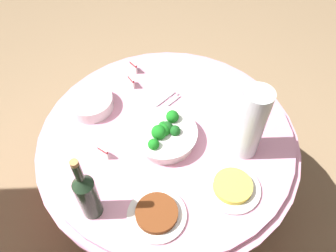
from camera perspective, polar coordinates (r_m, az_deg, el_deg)
ground_plane at (r=2.11m, az=-0.00°, el=-13.44°), size 6.00×6.00×0.00m
buffet_table at (r=1.78m, az=-0.00°, el=-8.33°), size 1.16×1.16×0.74m
broccoli_bowl at (r=1.42m, az=-0.60°, el=-1.43°), size 0.28×0.28×0.11m
plate_stack at (r=1.59m, az=-13.09°, el=3.87°), size 0.21×0.21×0.06m
wine_bottle at (r=1.20m, az=-13.63°, el=-11.24°), size 0.07×0.07×0.34m
decorative_fruit_vase at (r=1.33m, az=13.84°, el=0.15°), size 0.11×0.11×0.34m
serving_tongs at (r=1.58m, az=-0.17°, el=4.06°), size 0.07×0.17×0.01m
food_plate_fried_egg at (r=1.33m, az=10.90°, el=-10.15°), size 0.22×0.22×0.04m
food_plate_stir_fry at (r=1.26m, az=-1.93°, el=-14.72°), size 0.22×0.22×0.04m
label_placard_front at (r=1.73m, az=-5.88°, el=10.05°), size 0.05×0.02×0.05m
label_placard_mid at (r=1.40m, az=-10.95°, el=-4.38°), size 0.05×0.01×0.05m
label_placard_rear at (r=1.65m, az=-6.27°, el=7.60°), size 0.05×0.03×0.05m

